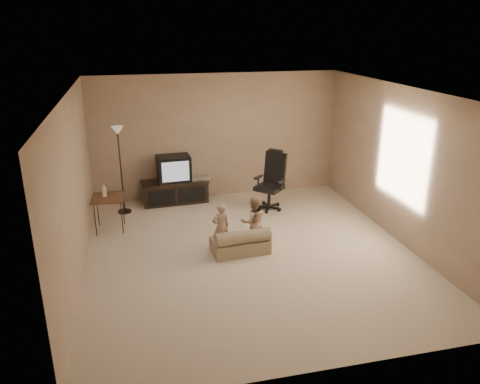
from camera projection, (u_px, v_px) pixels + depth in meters
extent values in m
plane|color=beige|center=(250.00, 253.00, 7.36)|extent=(5.50, 5.50, 0.00)
plane|color=white|center=(251.00, 92.00, 6.51)|extent=(5.50, 5.50, 0.00)
plane|color=tan|center=(217.00, 136.00, 9.45)|extent=(5.00, 0.00, 5.00)
plane|color=tan|center=(324.00, 264.00, 4.42)|extent=(5.00, 0.00, 5.00)
plane|color=tan|center=(74.00, 190.00, 6.39)|extent=(0.00, 5.50, 5.50)
plane|color=tan|center=(402.00, 166.00, 7.48)|extent=(0.00, 5.50, 5.50)
cube|color=black|center=(175.00, 193.00, 9.37)|extent=(1.30, 0.53, 0.41)
cube|color=black|center=(175.00, 182.00, 9.29)|extent=(1.34, 0.57, 0.04)
cube|color=black|center=(162.00, 198.00, 9.08)|extent=(0.53, 0.05, 0.31)
cube|color=black|center=(192.00, 195.00, 9.24)|extent=(0.53, 0.05, 0.31)
cube|color=black|center=(174.00, 168.00, 9.22)|extent=(0.66, 0.49, 0.50)
cube|color=silver|center=(176.00, 172.00, 9.01)|extent=(0.52, 0.04, 0.39)
cube|color=silver|center=(200.00, 178.00, 9.37)|extent=(0.38, 0.28, 0.05)
cylinder|color=black|center=(269.00, 198.00, 9.02)|extent=(0.06, 0.06, 0.36)
cube|color=black|center=(269.00, 188.00, 8.95)|extent=(0.64, 0.64, 0.08)
cube|color=black|center=(275.00, 168.00, 9.01)|extent=(0.42, 0.43, 0.64)
cube|color=black|center=(276.00, 153.00, 8.90)|extent=(0.25, 0.26, 0.15)
cube|color=black|center=(258.00, 177.00, 9.01)|extent=(0.23, 0.22, 0.04)
cube|color=black|center=(281.00, 181.00, 8.76)|extent=(0.23, 0.22, 0.04)
cube|color=brown|center=(108.00, 198.00, 7.98)|extent=(0.57, 0.57, 0.03)
cylinder|color=black|center=(95.00, 220.00, 7.84)|extent=(0.02, 0.02, 0.60)
cylinder|color=black|center=(122.00, 218.00, 7.92)|extent=(0.02, 0.02, 0.60)
cylinder|color=black|center=(98.00, 210.00, 8.25)|extent=(0.02, 0.02, 0.60)
cylinder|color=black|center=(123.00, 208.00, 8.32)|extent=(0.02, 0.02, 0.60)
cylinder|color=beige|center=(104.00, 192.00, 7.98)|extent=(0.08, 0.08, 0.15)
cone|color=beige|center=(104.00, 186.00, 7.95)|extent=(0.06, 0.06, 0.05)
cylinder|color=black|center=(125.00, 211.00, 8.94)|extent=(0.26, 0.26, 0.03)
cylinder|color=black|center=(121.00, 172.00, 8.68)|extent=(0.03, 0.03, 1.57)
cone|color=beige|center=(117.00, 131.00, 8.41)|extent=(0.22, 0.22, 0.15)
cube|color=tan|center=(240.00, 245.00, 7.35)|extent=(0.92, 0.55, 0.23)
cylinder|color=tan|center=(243.00, 237.00, 7.14)|extent=(0.88, 0.28, 0.21)
imported|color=tan|center=(221.00, 227.00, 7.32)|extent=(0.32, 0.26, 0.78)
imported|color=tan|center=(253.00, 222.00, 7.43)|extent=(0.42, 0.24, 0.86)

